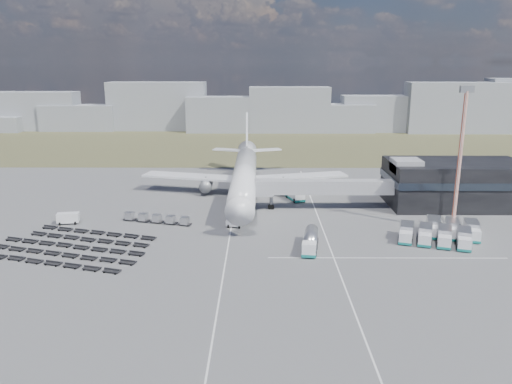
{
  "coord_description": "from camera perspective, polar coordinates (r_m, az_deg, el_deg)",
  "views": [
    {
      "loc": [
        3.41,
        -85.79,
        31.69
      ],
      "look_at": [
        2.85,
        20.18,
        4.0
      ],
      "focal_mm": 35.0,
      "sensor_mm": 36.0,
      "label": 1
    }
  ],
  "objects": [
    {
      "name": "ground",
      "position": [
        91.52,
        -1.86,
        -5.62
      ],
      "size": [
        420.0,
        420.0,
        0.0
      ],
      "primitive_type": "plane",
      "color": "#565659",
      "rests_on": "ground"
    },
    {
      "name": "service_trucks_far",
      "position": [
        100.28,
        21.56,
        -3.94
      ],
      "size": [
        10.6,
        9.06,
        2.76
      ],
      "rotation": [
        0.0,
        0.0,
        -0.27
      ],
      "color": "white",
      "rests_on": "ground"
    },
    {
      "name": "skyline",
      "position": [
        236.49,
        0.84,
        9.25
      ],
      "size": [
        301.41,
        21.23,
        24.35
      ],
      "color": "gray",
      "rests_on": "ground"
    },
    {
      "name": "pushback_tug",
      "position": [
        98.88,
        -2.45,
        -3.62
      ],
      "size": [
        3.49,
        2.38,
        1.45
      ],
      "primitive_type": "cube",
      "rotation": [
        0.0,
        0.0,
        -0.19
      ],
      "color": "white",
      "rests_on": "ground"
    },
    {
      "name": "service_trucks_near",
      "position": [
        95.47,
        19.75,
        -4.71
      ],
      "size": [
        13.63,
        10.28,
        2.69
      ],
      "rotation": [
        0.0,
        0.0,
        -0.33
      ],
      "color": "white",
      "rests_on": "ground"
    },
    {
      "name": "utility_van",
      "position": [
        107.49,
        -20.67,
        -2.85
      ],
      "size": [
        4.5,
        2.63,
        2.26
      ],
      "primitive_type": "cube",
      "rotation": [
        0.0,
        0.0,
        0.18
      ],
      "color": "white",
      "rests_on": "ground"
    },
    {
      "name": "jet_bridge",
      "position": [
        110.21,
        6.8,
        0.55
      ],
      "size": [
        30.3,
        3.8,
        7.05
      ],
      "color": "#939399",
      "rests_on": "ground"
    },
    {
      "name": "grass_strip",
      "position": [
        198.36,
        -0.69,
        5.45
      ],
      "size": [
        420.0,
        90.0,
        0.01
      ],
      "primitive_type": "cube",
      "color": "#4E4A2E",
      "rests_on": "ground"
    },
    {
      "name": "fuel_tanker",
      "position": [
        87.65,
        6.23,
        -5.56
      ],
      "size": [
        3.88,
        9.81,
        3.09
      ],
      "rotation": [
        0.0,
        0.0,
        -0.16
      ],
      "color": "white",
      "rests_on": "ground"
    },
    {
      "name": "floodlight_mast",
      "position": [
        100.61,
        22.23,
        3.32
      ],
      "size": [
        2.59,
        2.13,
        27.58
      ],
      "rotation": [
        0.0,
        0.0,
        0.06
      ],
      "color": "#B93C1D",
      "rests_on": "ground"
    },
    {
      "name": "uld_row",
      "position": [
        103.12,
        -11.27,
        -2.98
      ],
      "size": [
        14.56,
        5.28,
        1.61
      ],
      "rotation": [
        0.0,
        0.0,
        -0.26
      ],
      "color": "black",
      "rests_on": "ground"
    },
    {
      "name": "lane_markings",
      "position": [
        94.49,
        4.16,
        -4.99
      ],
      "size": [
        47.12,
        110.0,
        0.01
      ],
      "color": "silver",
      "rests_on": "ground"
    },
    {
      "name": "baggage_dollies",
      "position": [
        93.85,
        -20.31,
        -5.84
      ],
      "size": [
        30.51,
        23.37,
        0.65
      ],
      "rotation": [
        0.0,
        0.0,
        -0.28
      ],
      "color": "black",
      "rests_on": "ground"
    },
    {
      "name": "airliner",
      "position": [
        121.12,
        -1.32,
        2.05
      ],
      "size": [
        51.59,
        64.53,
        17.62
      ],
      "color": "white",
      "rests_on": "ground"
    },
    {
      "name": "catering_truck",
      "position": [
        118.23,
        4.49,
        -0.19
      ],
      "size": [
        4.53,
        6.96,
        2.96
      ],
      "rotation": [
        0.0,
        0.0,
        0.32
      ],
      "color": "white",
      "rests_on": "ground"
    },
    {
      "name": "terminal",
      "position": [
        121.29,
        21.75,
        1.0
      ],
      "size": [
        30.4,
        16.4,
        11.0
      ],
      "color": "black",
      "rests_on": "ground"
    }
  ]
}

